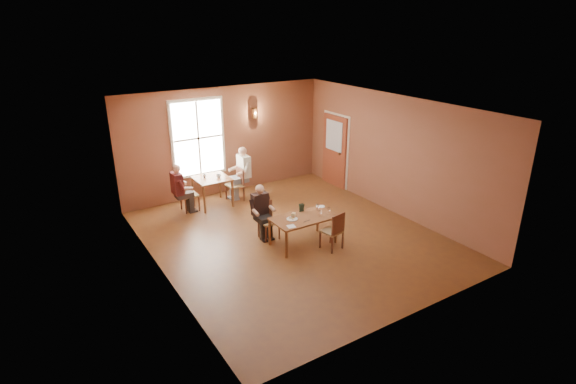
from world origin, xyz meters
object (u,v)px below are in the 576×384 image
chair_diner_main (269,221)px  diner_main (269,214)px  second_table (213,191)px  chair_empty (332,230)px  diner_maroon (188,187)px  chair_diner_maroon (189,194)px  main_table (303,231)px  diner_white (235,176)px  chair_diner_white (235,185)px

chair_diner_main → diner_main: diner_main is taller
diner_main → second_table: size_ratio=1.37×
chair_empty → diner_maroon: diner_maroon is taller
chair_diner_maroon → diner_maroon: 0.20m
main_table → chair_diner_maroon: chair_diner_maroon is taller
chair_diner_maroon → diner_white: bearing=90.0°
chair_diner_main → second_table: chair_diner_main is taller
main_table → chair_empty: (0.40, -0.51, 0.11)m
chair_empty → chair_diner_main: bearing=116.9°
chair_diner_main → second_table: bearing=-83.3°
chair_diner_main → chair_diner_white: (0.36, 2.49, 0.03)m
second_table → diner_maroon: size_ratio=0.68×
diner_main → chair_diner_white: size_ratio=1.32×
second_table → diner_main: bearing=-83.4°
diner_white → diner_maroon: 1.36m
main_table → diner_maroon: bearing=115.1°
diner_white → chair_diner_maroon: bearing=90.0°
main_table → diner_maroon: diner_maroon is taller
main_table → chair_diner_maroon: size_ratio=1.54×
chair_diner_maroon → diner_main: bearing=20.5°
chair_empty → diner_white: diner_white is taller
main_table → second_table: bearing=104.2°
chair_diner_white → main_table: bearing=-177.4°
chair_diner_main → chair_diner_maroon: bearing=-69.3°
main_table → diner_white: diner_white is taller
main_table → second_table: second_table is taller
chair_diner_white → diner_main: bearing=171.9°
chair_diner_main → diner_white: 2.53m
second_table → diner_maroon: (-0.68, 0.00, 0.26)m
chair_diner_main → second_table: (-0.29, 2.49, -0.04)m
diner_main → diner_maroon: 2.70m
main_table → chair_diner_maroon: bearing=114.7°
chair_empty → diner_maroon: 4.11m
diner_maroon → second_table: bearing=90.0°
chair_diner_white → chair_empty: bearing=-171.5°
chair_diner_maroon → chair_empty: bearing=26.9°
chair_diner_white → diner_white: 0.25m
diner_maroon → diner_white: bearing=90.0°
diner_main → chair_empty: 1.46m
chair_diner_white → diner_white: diner_white is taller
main_table → diner_white: 3.16m
main_table → chair_diner_main: bearing=127.6°
second_table → chair_diner_white: size_ratio=0.96×
main_table → diner_maroon: 3.48m
main_table → chair_diner_maroon: 3.45m
chair_diner_maroon → second_table: bearing=90.0°
chair_diner_main → diner_maroon: 2.68m
chair_diner_main → diner_white: bearing=-98.9°
diner_main → second_table: diner_main is taller
main_table → second_table: size_ratio=1.57×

